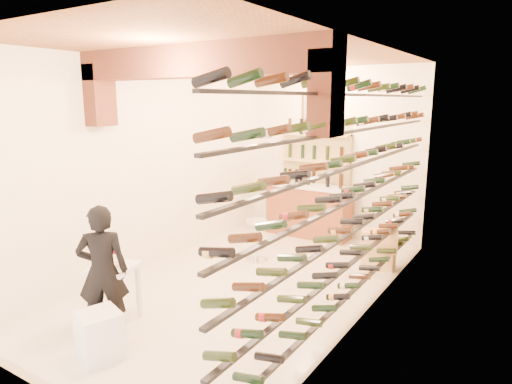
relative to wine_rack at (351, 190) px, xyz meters
The scene contains 11 objects.
ground 2.18m from the wine_rack, behind, with size 6.00×6.00×0.00m, color silver.
room_shell 1.70m from the wine_rack, behind, with size 3.52×6.02×3.21m.
wine_rack is the anchor object (origin of this frame).
back_counter 3.38m from the wine_rack, 124.66° to the left, with size 1.70×0.62×1.29m.
back_shelving 3.44m from the wine_rack, 122.37° to the left, with size 1.40×0.31×2.73m.
tasting_table 2.96m from the wine_rack, 141.00° to the right, with size 0.61×0.61×0.86m.
white_stool 3.19m from the wine_rack, 126.05° to the right, with size 0.40×0.40×0.50m, color white.
person 2.98m from the wine_rack, 135.50° to the right, with size 0.55×0.36×1.50m, color black.
chrome_barstool 2.41m from the wine_rack, 154.54° to the left, with size 0.36×0.36×0.69m.
crate_lower 2.20m from the wine_rack, 94.45° to the left, with size 0.48×0.34×0.29m, color #E6B57E.
crate_upper 2.02m from the wine_rack, 94.45° to the left, with size 0.54×0.37×0.32m, color #E6B57E.
Camera 1 is at (3.43, -5.03, 2.60)m, focal length 31.74 mm.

